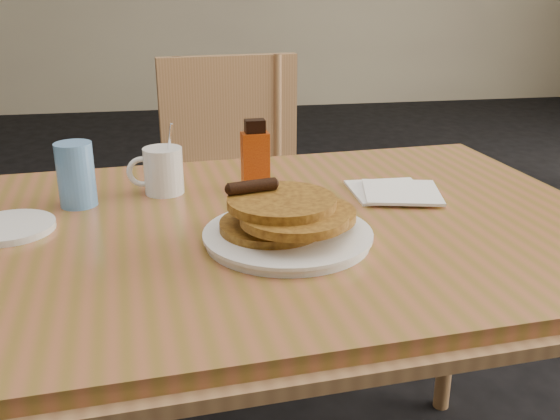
% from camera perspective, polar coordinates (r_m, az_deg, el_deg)
% --- Properties ---
extents(main_table, '(1.41, 1.01, 0.75)m').
position_cam_1_polar(main_table, '(1.15, -1.65, -2.95)').
color(main_table, '#A25F39').
rests_on(main_table, floor).
extents(chair_main_far, '(0.47, 0.48, 0.95)m').
position_cam_1_polar(chair_main_far, '(1.92, -4.23, 2.18)').
color(chair_main_far, '#A97C4F').
rests_on(chair_main_far, floor).
extents(pancake_plate, '(0.29, 0.29, 0.10)m').
position_cam_1_polar(pancake_plate, '(1.05, 0.68, -1.34)').
color(pancake_plate, white).
rests_on(pancake_plate, main_table).
extents(coffee_mug, '(0.11, 0.08, 0.15)m').
position_cam_1_polar(coffee_mug, '(1.30, -10.73, 3.63)').
color(coffee_mug, white).
rests_on(coffee_mug, main_table).
extents(syrup_bottle, '(0.06, 0.04, 0.15)m').
position_cam_1_polar(syrup_bottle, '(1.30, -2.28, 4.81)').
color(syrup_bottle, maroon).
rests_on(syrup_bottle, main_table).
extents(napkin_stack, '(0.19, 0.20, 0.01)m').
position_cam_1_polar(napkin_stack, '(1.31, 10.45, 1.67)').
color(napkin_stack, white).
rests_on(napkin_stack, main_table).
extents(blue_tumbler, '(0.08, 0.08, 0.13)m').
position_cam_1_polar(blue_tumbler, '(1.27, -18.15, 3.09)').
color(blue_tumbler, '#609BE1').
rests_on(blue_tumbler, main_table).
extents(side_saucer, '(0.17, 0.17, 0.01)m').
position_cam_1_polar(side_saucer, '(1.20, -23.53, -1.47)').
color(side_saucer, white).
rests_on(side_saucer, main_table).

